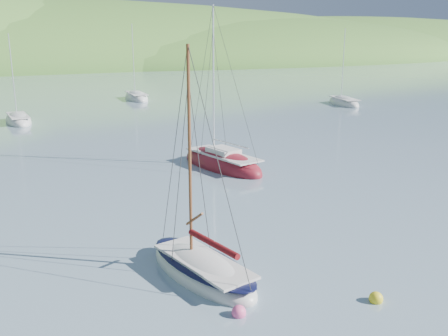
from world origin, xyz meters
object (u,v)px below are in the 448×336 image
daysailer_white (202,270)px  distant_sloop_a (18,121)px  distant_sloop_b (136,98)px  sloop_red (222,164)px  distant_sloop_d (344,103)px

daysailer_white → distant_sloop_a: 41.16m
daysailer_white → distant_sloop_b: (15.92, 54.95, -0.02)m
daysailer_white → distant_sloop_a: size_ratio=0.92×
sloop_red → distant_sloop_d: bearing=26.6°
sloop_red → distant_sloop_a: sloop_red is taller
distant_sloop_b → distant_sloop_d: (22.85, -18.91, -0.01)m
daysailer_white → distant_sloop_b: size_ratio=0.79×
daysailer_white → sloop_red: bearing=50.3°
daysailer_white → sloop_red: 16.48m
distant_sloop_b → distant_sloop_d: distant_sloop_b is taller
daysailer_white → sloop_red: sloop_red is taller
daysailer_white → distant_sloop_d: (38.77, 36.04, -0.03)m
distant_sloop_b → sloop_red: bearing=-93.9°
sloop_red → daysailer_white: bearing=-129.9°
distant_sloop_a → distant_sloop_b: bearing=37.4°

